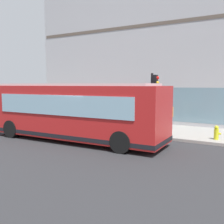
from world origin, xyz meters
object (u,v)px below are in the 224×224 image
fire_hydrant (216,133)px  newspaper_vending_box (133,122)px  pedestrian_near_building_entrance (45,108)px  pedestrian_by_light_pole (171,115)px  traffic_light_near_corner (154,92)px  city_bus_nearside (74,112)px

fire_hydrant → newspaper_vending_box: (0.85, 5.23, 0.09)m
fire_hydrant → newspaper_vending_box: size_ratio=0.82×
fire_hydrant → pedestrian_near_building_entrance: 13.49m
fire_hydrant → pedestrian_by_light_pole: (1.84, 3.03, 0.59)m
fire_hydrant → traffic_light_near_corner: bearing=94.2°
traffic_light_near_corner → pedestrian_near_building_entrance: (1.56, 10.03, -1.50)m
pedestrian_by_light_pole → newspaper_vending_box: (-0.99, 2.20, -0.50)m
fire_hydrant → pedestrian_by_light_pole: pedestrian_by_light_pole is taller
pedestrian_near_building_entrance → newspaper_vending_box: (-0.45, -8.19, -0.49)m
city_bus_nearside → pedestrian_by_light_pole: 6.38m
traffic_light_near_corner → city_bus_nearside: bearing=132.5°
city_bus_nearside → pedestrian_by_light_pole: size_ratio=6.06×
city_bus_nearside → newspaper_vending_box: size_ratio=11.21×
pedestrian_near_building_entrance → newspaper_vending_box: 8.21m
pedestrian_near_building_entrance → pedestrian_by_light_pole: pedestrian_by_light_pole is taller
city_bus_nearside → pedestrian_by_light_pole: (5.16, -3.72, -0.45)m
traffic_light_near_corner → fire_hydrant: bearing=-85.8°
pedestrian_by_light_pole → newspaper_vending_box: 2.47m
fire_hydrant → pedestrian_near_building_entrance: (1.30, 13.42, 0.58)m
traffic_light_near_corner → fire_hydrant: traffic_light_near_corner is taller
traffic_light_near_corner → fire_hydrant: (0.25, -3.39, -2.08)m
city_bus_nearside → newspaper_vending_box: 4.54m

